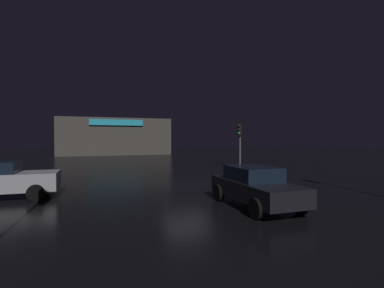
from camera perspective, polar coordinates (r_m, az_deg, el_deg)
The scene contains 4 objects.
ground_plane at distance 15.98m, azimuth -1.05°, elevation -7.96°, with size 120.00×120.00×0.00m, color black.
store_building at distance 46.27m, azimuth -15.10°, elevation 1.43°, with size 16.48×6.49×5.54m.
traffic_signal_opposite at distance 24.57m, azimuth 9.45°, elevation 1.37°, with size 0.42×0.42×3.73m.
car_near at distance 10.92m, azimuth 12.38°, elevation -8.18°, with size 1.94×4.27×1.48m.
Camera 1 is at (-5.14, -14.91, 2.53)m, focal length 26.85 mm.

